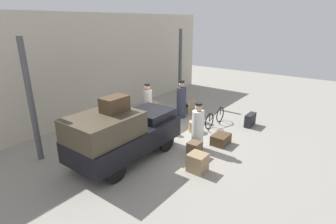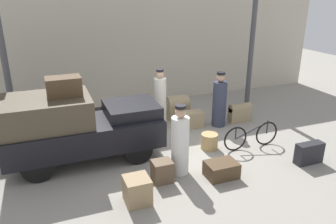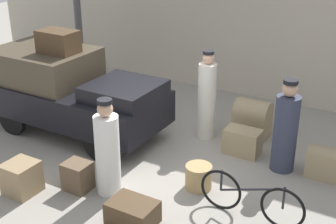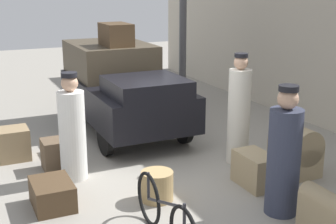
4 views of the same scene
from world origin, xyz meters
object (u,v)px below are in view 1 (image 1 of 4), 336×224
(conductor_in_dark_uniform, at_px, (181,101))
(trunk_on_truck_roof, at_px, (115,104))
(suitcase_tan_flat, at_px, (194,149))
(trunk_wicker_pale, at_px, (250,120))
(bicycle, at_px, (215,118))
(truck, at_px, (122,133))
(wicker_basket, at_px, (194,126))
(trunk_umber_medium, at_px, (150,110))
(suitcase_small_leather, at_px, (197,162))
(trunk_barrel_dark, at_px, (190,106))
(porter_lifting_near_truck, at_px, (198,128))
(suitcase_black_upright, at_px, (167,116))
(trunk_large_brown, at_px, (221,139))
(porter_standing_middle, at_px, (148,107))

(conductor_in_dark_uniform, relative_size, trunk_on_truck_roof, 2.19)
(suitcase_tan_flat, bearing_deg, trunk_wicker_pale, -8.17)
(trunk_wicker_pale, bearing_deg, suitcase_tan_flat, 171.83)
(bicycle, bearing_deg, suitcase_tan_flat, -166.03)
(truck, distance_m, wicker_basket, 3.41)
(trunk_umber_medium, bearing_deg, suitcase_small_leather, -122.34)
(trunk_barrel_dark, height_order, trunk_on_truck_roof, trunk_on_truck_roof)
(porter_lifting_near_truck, relative_size, trunk_wicker_pale, 2.34)
(truck, bearing_deg, wicker_basket, -10.97)
(truck, height_order, suitcase_tan_flat, truck)
(trunk_wicker_pale, relative_size, trunk_on_truck_roof, 0.91)
(suitcase_tan_flat, height_order, trunk_barrel_dark, trunk_barrel_dark)
(trunk_wicker_pale, bearing_deg, suitcase_black_upright, 119.20)
(suitcase_small_leather, height_order, trunk_large_brown, suitcase_small_leather)
(trunk_umber_medium, relative_size, trunk_large_brown, 1.10)
(wicker_basket, xyz_separation_m, trunk_barrel_dark, (1.80, 1.34, 0.12))
(suitcase_black_upright, relative_size, suitcase_small_leather, 1.26)
(suitcase_tan_flat, bearing_deg, trunk_on_truck_roof, 136.36)
(suitcase_small_leather, relative_size, trunk_umber_medium, 0.69)
(trunk_umber_medium, bearing_deg, porter_standing_middle, -145.12)
(porter_standing_middle, height_order, suitcase_small_leather, porter_standing_middle)
(trunk_large_brown, bearing_deg, suitcase_tan_flat, 166.90)
(trunk_barrel_dark, bearing_deg, trunk_on_truck_roof, -172.34)
(porter_lifting_near_truck, height_order, conductor_in_dark_uniform, conductor_in_dark_uniform)
(trunk_barrel_dark, distance_m, trunk_on_truck_roof, 5.55)
(suitcase_black_upright, height_order, suitcase_small_leather, suitcase_small_leather)
(conductor_in_dark_uniform, distance_m, suitcase_black_upright, 1.00)
(conductor_in_dark_uniform, bearing_deg, wicker_basket, -127.55)
(suitcase_tan_flat, relative_size, trunk_umber_medium, 0.62)
(truck, distance_m, trunk_on_truck_roof, 1.01)
(conductor_in_dark_uniform, height_order, trunk_barrel_dark, conductor_in_dark_uniform)
(truck, distance_m, suitcase_tan_flat, 2.39)
(truck, bearing_deg, trunk_barrel_dark, 7.95)
(wicker_basket, relative_size, trunk_on_truck_roof, 0.57)
(truck, xyz_separation_m, trunk_wicker_pale, (5.16, -2.20, -0.65))
(wicker_basket, xyz_separation_m, conductor_in_dark_uniform, (1.01, 1.31, 0.56))
(porter_lifting_near_truck, xyz_separation_m, suitcase_tan_flat, (-0.50, -0.19, -0.50))
(trunk_wicker_pale, bearing_deg, trunk_barrel_dark, 91.68)
(conductor_in_dark_uniform, bearing_deg, truck, -171.00)
(wicker_basket, distance_m, porter_lifting_near_truck, 1.58)
(porter_standing_middle, height_order, trunk_wicker_pale, porter_standing_middle)
(porter_lifting_near_truck, height_order, trunk_umber_medium, porter_lifting_near_truck)
(suitcase_small_leather, relative_size, trunk_on_truck_roof, 0.69)
(porter_standing_middle, xyz_separation_m, trunk_on_truck_roof, (-2.74, -1.14, 1.06))
(suitcase_small_leather, height_order, trunk_barrel_dark, trunk_barrel_dark)
(bicycle, distance_m, trunk_umber_medium, 2.87)
(suitcase_black_upright, bearing_deg, truck, -166.00)
(trunk_large_brown, height_order, trunk_barrel_dark, trunk_barrel_dark)
(truck, distance_m, porter_standing_middle, 2.78)
(trunk_wicker_pale, distance_m, trunk_barrel_dark, 2.91)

